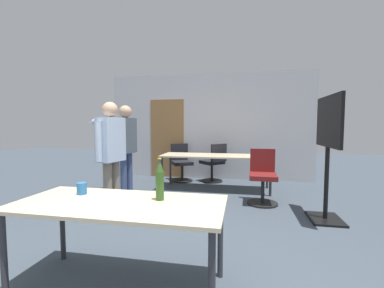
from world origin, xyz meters
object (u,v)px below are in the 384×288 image
object	(u,v)px
office_chair_mid_tucked	(181,164)
office_chair_near_pushed	(214,164)
person_left_plaid	(125,141)
tv_screen	(328,143)
person_far_watching	(110,147)
drink_cup	(82,188)
office_chair_side_rolled	(263,178)
beer_bottle	(160,180)

from	to	relation	value
office_chair_mid_tucked	office_chair_near_pushed	bearing A→B (deg)	149.96
person_left_plaid	tv_screen	bearing A→B (deg)	-84.68
person_far_watching	drink_cup	xyz separation A→B (m)	(0.51, -1.45, -0.25)
office_chair_side_rolled	drink_cup	xyz separation A→B (m)	(-1.80, -2.54, 0.35)
tv_screen	office_chair_near_pushed	xyz separation A→B (m)	(-1.86, 2.19, -0.68)
office_chair_side_rolled	office_chair_near_pushed	xyz separation A→B (m)	(-1.03, 1.51, -0.01)
office_chair_near_pushed	office_chair_mid_tucked	xyz separation A→B (m)	(-0.82, 0.02, -0.02)
office_chair_mid_tucked	person_far_watching	bearing A→B (deg)	51.30
office_chair_near_pushed	drink_cup	distance (m)	4.14
office_chair_side_rolled	office_chair_mid_tucked	size ratio (longest dim) A/B	1.04
person_far_watching	office_chair_side_rolled	distance (m)	2.62
person_left_plaid	office_chair_side_rolled	distance (m)	2.62
person_far_watching	person_left_plaid	size ratio (longest dim) A/B	0.98
person_far_watching	office_chair_side_rolled	world-z (taller)	person_far_watching
tv_screen	person_far_watching	world-z (taller)	tv_screen
person_left_plaid	office_chair_side_rolled	world-z (taller)	person_left_plaid
tv_screen	office_chair_side_rolled	size ratio (longest dim) A/B	1.89
office_chair_side_rolled	office_chair_near_pushed	bearing A→B (deg)	-54.59
office_chair_near_pushed	beer_bottle	world-z (taller)	beer_bottle
office_chair_mid_tucked	tv_screen	bearing A→B (deg)	111.96
office_chair_near_pushed	beer_bottle	distance (m)	4.12
office_chair_side_rolled	office_chair_near_pushed	size ratio (longest dim) A/B	1.01
tv_screen	office_chair_side_rolled	distance (m)	1.27
person_far_watching	person_left_plaid	distance (m)	1.03
office_chair_side_rolled	drink_cup	size ratio (longest dim) A/B	8.86
tv_screen	office_chair_near_pushed	world-z (taller)	tv_screen
tv_screen	person_left_plaid	world-z (taller)	tv_screen
tv_screen	office_chair_side_rolled	bearing A→B (deg)	-128.90
office_chair_side_rolled	office_chair_mid_tucked	bearing A→B (deg)	-38.53
beer_bottle	drink_cup	xyz separation A→B (m)	(-0.76, 0.04, -0.11)
tv_screen	drink_cup	world-z (taller)	tv_screen
tv_screen	drink_cup	size ratio (longest dim) A/B	16.76
person_far_watching	drink_cup	world-z (taller)	person_far_watching
person_left_plaid	person_far_watching	bearing A→B (deg)	-151.47
person_far_watching	person_left_plaid	xyz separation A→B (m)	(-0.24, 1.00, 0.03)
office_chair_mid_tucked	drink_cup	distance (m)	4.09
person_far_watching	office_chair_side_rolled	bearing A→B (deg)	-52.90
tv_screen	office_chair_mid_tucked	bearing A→B (deg)	-129.47
person_left_plaid	beer_bottle	world-z (taller)	person_left_plaid
person_far_watching	office_chair_side_rolled	xyz separation A→B (m)	(2.31, 1.09, -0.59)
person_far_watching	beer_bottle	world-z (taller)	person_far_watching
office_chair_near_pushed	office_chair_mid_tucked	size ratio (longest dim) A/B	1.03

